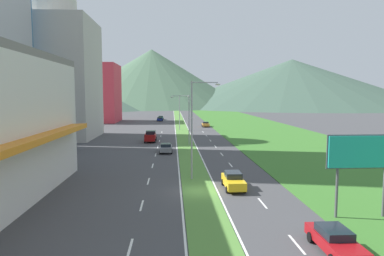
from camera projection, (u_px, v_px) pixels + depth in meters
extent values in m
plane|color=#424244|center=(199.00, 192.00, 32.79)|extent=(600.00, 600.00, 0.00)
cube|color=#518438|center=(182.00, 129.00, 92.41)|extent=(3.20, 240.00, 0.06)
cube|color=#387028|center=(257.00, 129.00, 93.59)|extent=(24.00, 240.00, 0.06)
cube|color=silver|center=(130.00, 248.00, 20.65)|extent=(0.16, 2.80, 0.01)
cube|color=silver|center=(142.00, 205.00, 28.66)|extent=(0.16, 2.80, 0.01)
cube|color=silver|center=(148.00, 181.00, 36.68)|extent=(0.16, 2.80, 0.01)
cube|color=silver|center=(153.00, 166.00, 44.70)|extent=(0.16, 2.80, 0.01)
cube|color=silver|center=(156.00, 155.00, 52.72)|extent=(0.16, 2.80, 0.01)
cube|color=silver|center=(158.00, 147.00, 60.74)|extent=(0.16, 2.80, 0.01)
cube|color=silver|center=(159.00, 141.00, 68.76)|extent=(0.16, 2.80, 0.01)
cube|color=silver|center=(161.00, 136.00, 76.78)|extent=(0.16, 2.80, 0.01)
cube|color=silver|center=(162.00, 132.00, 84.79)|extent=(0.16, 2.80, 0.01)
cube|color=silver|center=(297.00, 244.00, 21.23)|extent=(0.16, 2.80, 0.01)
cube|color=silver|center=(263.00, 203.00, 29.25)|extent=(0.16, 2.80, 0.01)
cube|color=silver|center=(243.00, 180.00, 37.26)|extent=(0.16, 2.80, 0.01)
cube|color=silver|center=(231.00, 165.00, 45.28)|extent=(0.16, 2.80, 0.01)
cube|color=silver|center=(222.00, 154.00, 53.30)|extent=(0.16, 2.80, 0.01)
cube|color=silver|center=(215.00, 146.00, 61.32)|extent=(0.16, 2.80, 0.01)
cube|color=silver|center=(210.00, 140.00, 69.34)|extent=(0.16, 2.80, 0.01)
cube|color=silver|center=(206.00, 136.00, 77.36)|extent=(0.16, 2.80, 0.01)
cube|color=silver|center=(203.00, 132.00, 85.38)|extent=(0.16, 2.80, 0.01)
cube|color=silver|center=(175.00, 129.00, 92.32)|extent=(0.16, 240.00, 0.01)
cube|color=silver|center=(188.00, 129.00, 92.51)|extent=(0.16, 240.00, 0.01)
cube|color=orange|center=(21.00, 143.00, 25.70)|extent=(2.82, 28.66, 0.63)
cube|color=#B7B2A8|center=(54.00, 79.00, 72.57)|extent=(17.03, 17.03, 24.77)
cylinder|color=beige|center=(51.00, 10.00, 71.19)|extent=(10.26, 10.26, 3.91)
cube|color=#D83847|center=(93.00, 93.00, 116.39)|extent=(16.58, 16.58, 19.40)
cone|color=#3D5647|center=(42.00, 85.00, 245.08)|extent=(190.25, 190.25, 32.39)
cone|color=#47664C|center=(152.00, 78.00, 261.46)|extent=(142.67, 142.67, 43.21)
cone|color=#3D5647|center=(291.00, 83.00, 267.10)|extent=(198.72, 198.72, 36.36)
cylinder|color=#99999E|center=(192.00, 131.00, 37.01)|extent=(0.18, 0.18, 10.64)
cylinder|color=#99999E|center=(205.00, 82.00, 36.73)|extent=(2.82, 0.36, 0.10)
ellipsoid|color=silver|center=(218.00, 84.00, 36.96)|extent=(0.56, 0.28, 0.20)
cylinder|color=#99999E|center=(189.00, 120.00, 63.16)|extent=(0.18, 0.18, 9.11)
cylinder|color=#99999E|center=(181.00, 96.00, 62.78)|extent=(3.09, 0.37, 0.10)
ellipsoid|color=silver|center=(172.00, 97.00, 62.84)|extent=(0.56, 0.28, 0.20)
cylinder|color=#99999E|center=(179.00, 113.00, 89.10)|extent=(0.18, 0.18, 9.05)
cylinder|color=#99999E|center=(184.00, 96.00, 88.81)|extent=(2.27, 0.23, 0.10)
ellipsoid|color=silver|center=(188.00, 97.00, 88.96)|extent=(0.56, 0.28, 0.20)
cylinder|color=#4C4C51|center=(337.00, 193.00, 25.57)|extent=(0.20, 0.20, 3.84)
cylinder|color=#4C4C51|center=(384.00, 192.00, 25.78)|extent=(0.20, 0.20, 3.84)
cube|color=teal|center=(363.00, 152.00, 25.28)|extent=(5.19, 0.16, 2.34)
cube|color=#4C4C51|center=(362.00, 152.00, 25.40)|extent=(5.39, 0.08, 2.54)
cube|color=slate|center=(166.00, 148.00, 54.85)|extent=(1.84, 4.40, 0.68)
cube|color=black|center=(166.00, 145.00, 54.62)|extent=(1.58, 1.94, 0.47)
cylinder|color=black|center=(161.00, 149.00, 56.19)|extent=(0.22, 0.64, 0.64)
cylinder|color=black|center=(172.00, 149.00, 56.29)|extent=(0.22, 0.64, 0.64)
cylinder|color=black|center=(160.00, 152.00, 53.48)|extent=(0.22, 0.64, 0.64)
cylinder|color=black|center=(171.00, 152.00, 53.58)|extent=(0.22, 0.64, 0.64)
cube|color=navy|center=(160.00, 119.00, 120.62)|extent=(1.89, 4.60, 0.61)
cube|color=black|center=(160.00, 118.00, 120.38)|extent=(1.63, 2.02, 0.47)
cylinder|color=black|center=(157.00, 120.00, 122.01)|extent=(0.22, 0.64, 0.64)
cylinder|color=black|center=(163.00, 120.00, 122.11)|extent=(0.22, 0.64, 0.64)
cylinder|color=black|center=(157.00, 120.00, 119.18)|extent=(0.22, 0.64, 0.64)
cylinder|color=black|center=(162.00, 120.00, 119.28)|extent=(0.22, 0.64, 0.64)
cube|color=#C6842D|center=(206.00, 125.00, 98.75)|extent=(1.85, 4.73, 0.67)
cube|color=black|center=(206.00, 123.00, 98.89)|extent=(1.59, 2.08, 0.44)
cylinder|color=black|center=(209.00, 126.00, 97.38)|extent=(0.22, 0.64, 0.64)
cylinder|color=black|center=(203.00, 126.00, 97.28)|extent=(0.22, 0.64, 0.64)
cylinder|color=black|center=(208.00, 125.00, 100.29)|extent=(0.22, 0.64, 0.64)
cylinder|color=black|center=(202.00, 125.00, 100.19)|extent=(0.22, 0.64, 0.64)
cube|color=yellow|center=(233.00, 182.00, 33.67)|extent=(1.74, 4.56, 0.78)
cube|color=black|center=(233.00, 175.00, 33.78)|extent=(1.49, 2.01, 0.55)
cylinder|color=black|center=(245.00, 189.00, 32.35)|extent=(0.22, 0.64, 0.64)
cylinder|color=black|center=(227.00, 190.00, 32.25)|extent=(0.22, 0.64, 0.64)
cylinder|color=black|center=(239.00, 182.00, 35.16)|extent=(0.22, 0.64, 0.64)
cylinder|color=black|center=(223.00, 182.00, 35.06)|extent=(0.22, 0.64, 0.64)
cube|color=#0C5128|center=(161.00, 118.00, 126.50)|extent=(1.80, 4.09, 0.69)
cube|color=black|center=(161.00, 116.00, 126.29)|extent=(1.55, 1.80, 0.44)
cylinder|color=black|center=(159.00, 119.00, 127.75)|extent=(0.22, 0.64, 0.64)
cylinder|color=black|center=(163.00, 119.00, 127.85)|extent=(0.22, 0.64, 0.64)
cylinder|color=black|center=(158.00, 119.00, 125.23)|extent=(0.22, 0.64, 0.64)
cylinder|color=black|center=(163.00, 119.00, 125.32)|extent=(0.22, 0.64, 0.64)
cube|color=maroon|center=(335.00, 242.00, 20.03)|extent=(1.79, 4.80, 0.65)
cube|color=black|center=(334.00, 232.00, 20.16)|extent=(1.54, 2.11, 0.46)
cylinder|color=black|center=(337.00, 237.00, 21.58)|extent=(0.22, 0.64, 0.64)
cylinder|color=black|center=(310.00, 237.00, 21.49)|extent=(0.22, 0.64, 0.64)
cube|color=maroon|center=(150.00, 138.00, 67.42)|extent=(2.00, 5.40, 0.80)
cube|color=black|center=(151.00, 133.00, 68.94)|extent=(1.84, 2.00, 0.80)
cube|color=maroon|center=(145.00, 135.00, 66.22)|extent=(0.10, 3.20, 0.44)
cube|color=maroon|center=(155.00, 135.00, 66.32)|extent=(0.10, 3.20, 0.44)
cube|color=maroon|center=(150.00, 136.00, 64.73)|extent=(1.84, 0.10, 0.44)
cylinder|color=black|center=(146.00, 139.00, 69.02)|extent=(0.26, 0.80, 0.80)
cylinder|color=black|center=(156.00, 139.00, 69.13)|extent=(0.26, 0.80, 0.80)
cylinder|color=black|center=(145.00, 141.00, 65.80)|extent=(0.26, 0.80, 0.80)
cylinder|color=black|center=(155.00, 141.00, 65.91)|extent=(0.26, 0.80, 0.80)
cylinder|color=black|center=(155.00, 137.00, 72.66)|extent=(0.10, 0.60, 0.60)
cylinder|color=black|center=(155.00, 138.00, 71.27)|extent=(0.12, 0.60, 0.60)
cube|color=navy|center=(155.00, 137.00, 71.95)|extent=(0.20, 1.12, 0.25)
ellipsoid|color=navy|center=(155.00, 135.00, 72.11)|extent=(0.24, 0.44, 0.24)
cube|color=black|center=(155.00, 133.00, 71.78)|extent=(0.36, 0.28, 0.70)
sphere|color=blue|center=(155.00, 131.00, 71.78)|extent=(0.26, 0.26, 0.26)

